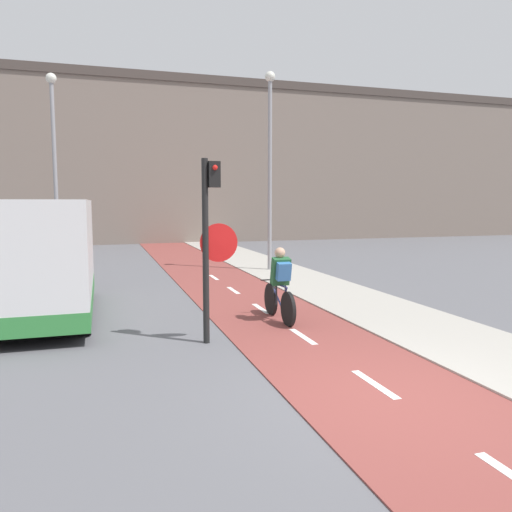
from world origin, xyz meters
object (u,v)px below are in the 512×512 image
Objects in this scene: traffic_light_pole at (210,230)px; street_lamp_far at (54,152)px; cyclist_near at (280,287)px; van at (39,261)px; street_lamp_sidewalk at (270,151)px.

traffic_light_pole is 0.46× the size of street_lamp_far.
street_lamp_far reaches higher than traffic_light_pole.
street_lamp_far is 11.31m from cyclist_near.
street_lamp_sidewalk is at bearing 38.31° from van.
street_lamp_far reaches higher than van.
traffic_light_pole is at bearing -72.93° from street_lamp_far.
cyclist_near is (4.97, -9.54, -3.49)m from street_lamp_far.
street_lamp_far is (-3.28, 10.67, 2.23)m from traffic_light_pole.
traffic_light_pole is 1.82× the size of cyclist_near.
cyclist_near is at bearing 33.65° from traffic_light_pole.
street_lamp_sidewalk is at bearing 64.84° from traffic_light_pole.
street_lamp_far reaches higher than cyclist_near.
van is (-4.77, 1.76, 0.51)m from cyclist_near.
traffic_light_pole is at bearing -43.24° from van.
traffic_light_pole is 0.62× the size of van.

